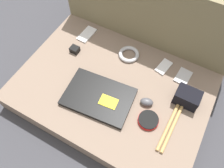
{
  "coord_description": "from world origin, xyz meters",
  "views": [
    {
      "loc": [
        0.28,
        -0.51,
        1.13
      ],
      "look_at": [
        0.0,
        0.0,
        0.15
      ],
      "focal_mm": 35.0,
      "sensor_mm": 36.0,
      "label": 1
    }
  ],
  "objects": [
    {
      "name": "cable_coil",
      "position": [
        -0.01,
        0.23,
        0.14
      ],
      "size": [
        0.12,
        0.12,
        0.02
      ],
      "color": "#B2B2B7",
      "rests_on": "couch_seat"
    },
    {
      "name": "phone_silver",
      "position": [
        -0.31,
        0.25,
        0.13
      ],
      "size": [
        0.07,
        0.13,
        0.01
      ],
      "rotation": [
        0.0,
        0.0,
        -0.05
      ],
      "color": "silver",
      "rests_on": "couch_seat"
    },
    {
      "name": "phone_black",
      "position": [
        0.2,
        0.25,
        0.13
      ],
      "size": [
        0.07,
        0.11,
        0.01
      ],
      "rotation": [
        0.0,
        0.0,
        -0.19
      ],
      "color": "silver",
      "rests_on": "couch_seat"
    },
    {
      "name": "drumstick_pair",
      "position": [
        0.36,
        -0.01,
        0.14
      ],
      "size": [
        0.04,
        0.38,
        0.02
      ],
      "rotation": [
        0.0,
        0.0,
        -0.02
      ],
      "color": "tan",
      "rests_on": "couch_seat"
    },
    {
      "name": "couch_backrest",
      "position": [
        0.0,
        0.45,
        0.26
      ],
      "size": [
        1.02,
        0.2,
        0.53
      ],
      "color": "#756B4C",
      "rests_on": "ground_plane"
    },
    {
      "name": "laptop",
      "position": [
        -0.03,
        -0.1,
        0.14
      ],
      "size": [
        0.36,
        0.27,
        0.03
      ],
      "rotation": [
        0.0,
        0.0,
        0.1
      ],
      "color": "black",
      "rests_on": "couch_seat"
    },
    {
      "name": "ground_plane",
      "position": [
        0.0,
        0.0,
        0.0
      ],
      "size": [
        8.0,
        8.0,
        0.0
      ],
      "primitive_type": "plane",
      "color": "#38383D"
    },
    {
      "name": "speaker_puck",
      "position": [
        0.25,
        -0.09,
        0.14
      ],
      "size": [
        0.1,
        0.1,
        0.02
      ],
      "color": "red",
      "rests_on": "couch_seat"
    },
    {
      "name": "couch_seat",
      "position": [
        0.0,
        0.0,
        0.06
      ],
      "size": [
        1.02,
        0.71,
        0.13
      ],
      "color": "#7A6656",
      "rests_on": "ground_plane"
    },
    {
      "name": "phone_small",
      "position": [
        0.31,
        0.24,
        0.13
      ],
      "size": [
        0.08,
        0.11,
        0.01
      ],
      "rotation": [
        0.0,
        0.0,
        -0.08
      ],
      "color": "#B7B7BC",
      "rests_on": "couch_seat"
    },
    {
      "name": "computer_mouse",
      "position": [
        0.2,
        -0.01,
        0.15
      ],
      "size": [
        0.07,
        0.06,
        0.04
      ],
      "rotation": [
        0.0,
        0.0,
        0.28
      ],
      "color": "#4C4C51",
      "rests_on": "couch_seat"
    },
    {
      "name": "camera_pouch",
      "position": [
        0.37,
        0.1,
        0.17
      ],
      "size": [
        0.12,
        0.09,
        0.08
      ],
      "color": "black",
      "rests_on": "couch_seat"
    },
    {
      "name": "charger_brick",
      "position": [
        -0.31,
        0.1,
        0.14
      ],
      "size": [
        0.05,
        0.04,
        0.03
      ],
      "color": "black",
      "rests_on": "couch_seat"
    }
  ]
}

